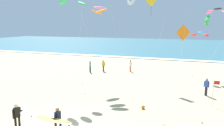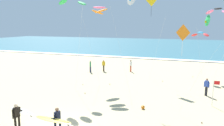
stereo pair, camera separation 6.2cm
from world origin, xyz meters
name	(u,v)px [view 1 (the left image)]	position (x,y,z in m)	size (l,w,h in m)	color
ocean_water	(165,45)	(0.00, 59.69, 0.04)	(160.00, 60.00, 0.08)	teal
shoreline_foam	(148,58)	(0.00, 29.99, 0.09)	(160.00, 1.77, 0.01)	white
surfer_lead	(19,114)	(-2.11, -0.64, 1.04)	(2.11, 1.10, 1.71)	black
surfer_trailing	(56,120)	(0.45, -0.66, 1.05)	(2.44, 0.98, 1.71)	black
kite_arc_scarlet_near	(73,1)	(-3.08, 7.82, 8.40)	(2.71, 2.82, 8.76)	green
kite_delta_emerald_mid	(207,21)	(8.79, 14.36, 6.69)	(1.29, 3.45, 7.32)	green
kite_diamond_golden_far	(152,1)	(3.07, 14.35, 8.82)	(2.38, 0.96, 9.80)	yellow
kite_arc_charcoal_high	(218,11)	(9.78, 14.86, 7.67)	(2.99, 4.07, 8.01)	pink
kite_arc_rose_low	(99,10)	(-1.58, 10.49, 7.74)	(2.91, 3.10, 8.12)	orange
kite_diamond_amber_distant	(184,36)	(6.84, 4.93, 5.54)	(1.99, 1.32, 6.30)	orange
kite_arc_cobalt_outer	(200,34)	(8.38, 17.27, 5.19)	(3.23, 5.04, 5.49)	red
bystander_yellow_top	(103,65)	(-3.64, 16.64, 0.81)	(0.49, 0.24, 1.59)	#4C3D2D
bystander_green_top	(90,66)	(-5.07, 15.46, 0.81)	(0.29, 0.47, 1.59)	#2D334C
bystander_blue_top	(206,87)	(8.90, 10.14, 0.81)	(0.45, 0.31, 1.59)	black
bystander_white_top	(130,66)	(-0.10, 17.69, 0.81)	(0.35, 0.41, 1.59)	#D8593F
lifeguard_flag	(214,90)	(9.24, 7.54, 1.27)	(0.45, 0.05, 2.10)	silver
beach_ball	(143,107)	(4.21, 5.12, 0.14)	(0.28, 0.28, 0.28)	orange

